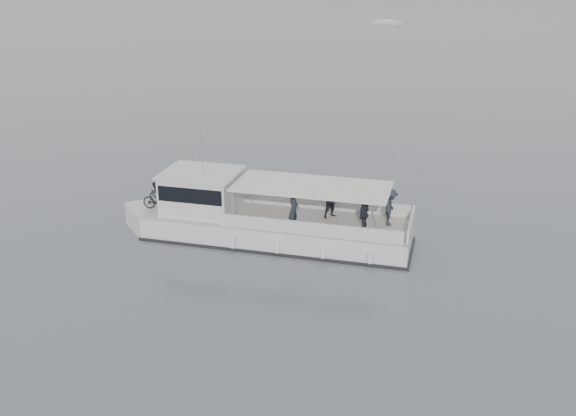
# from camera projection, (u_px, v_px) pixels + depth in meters

# --- Properties ---
(ground) EXTENTS (1400.00, 1400.00, 0.00)m
(ground) POSITION_uv_depth(u_px,v_px,m) (394.00, 218.00, 31.40)
(ground) COLOR #525A61
(ground) RESTS_ON ground
(tour_boat) EXTENTS (13.63, 4.12, 5.68)m
(tour_boat) POSITION_uv_depth(u_px,v_px,m) (252.00, 219.00, 28.87)
(tour_boat) COLOR silver
(tour_boat) RESTS_ON ground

